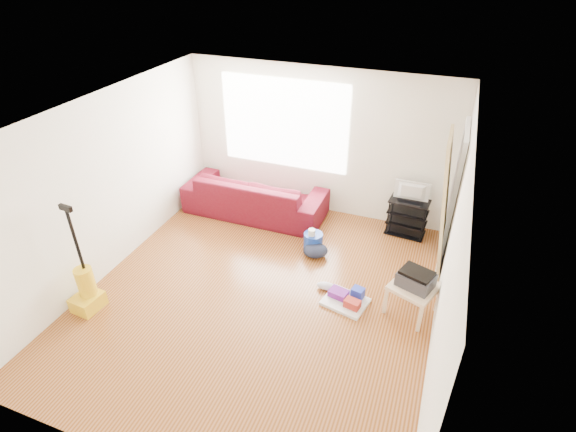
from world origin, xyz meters
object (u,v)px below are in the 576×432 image
at_px(bucket, 313,249).
at_px(backpack, 315,256).
at_px(tv_stand, 407,217).
at_px(vacuum, 86,290).
at_px(sofa, 256,213).
at_px(side_table, 414,290).
at_px(cleaning_tray, 347,299).

bearing_deg(bucket, backpack, -59.59).
height_order(tv_stand, vacuum, vacuum).
bearing_deg(tv_stand, sofa, -169.09).
relative_size(side_table, cleaning_tray, 1.08).
relative_size(backpack, vacuum, 0.25).
distance_m(sofa, bucket, 1.46).
height_order(cleaning_tray, backpack, cleaning_tray).
bearing_deg(backpack, vacuum, -159.57).
bearing_deg(cleaning_tray, bucket, 128.97).
distance_m(bucket, backpack, 0.17).
xyz_separation_m(sofa, side_table, (2.89, -1.53, 0.37)).
distance_m(side_table, backpack, 1.71).
relative_size(tv_stand, vacuum, 0.43).
bearing_deg(sofa, side_table, 152.01).
bearing_deg(vacuum, tv_stand, 46.63).
bearing_deg(tv_stand, bucket, -138.01).
height_order(sofa, bucket, sofa).
bearing_deg(sofa, tv_stand, -173.97).
distance_m(tv_stand, side_table, 1.83).
height_order(sofa, tv_stand, tv_stand).
relative_size(sofa, bucket, 8.25).
distance_m(cleaning_tray, backpack, 1.09).
height_order(cleaning_tray, vacuum, vacuum).
bearing_deg(side_table, tv_stand, 100.34).
bearing_deg(tv_stand, backpack, -132.08).
relative_size(sofa, vacuum, 1.60).
bearing_deg(cleaning_tray, vacuum, -158.10).
xyz_separation_m(bucket, vacuum, (-2.35, -2.24, 0.28)).
height_order(side_table, cleaning_tray, side_table).
distance_m(sofa, vacuum, 3.13).
bearing_deg(vacuum, backpack, 45.85).
distance_m(sofa, cleaning_tray, 2.67).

